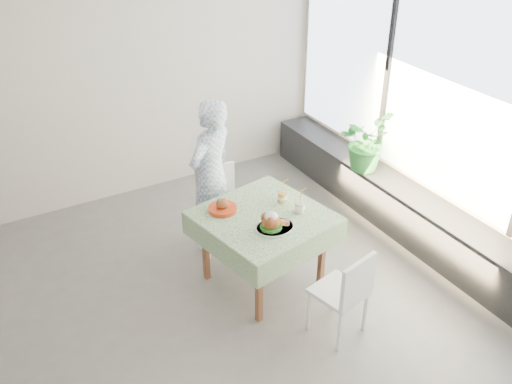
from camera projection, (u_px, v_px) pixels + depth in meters
floor at (168, 337)px, 4.78m from camera, size 6.00×6.00×0.00m
wall_back at (66, 88)px, 5.94m from camera, size 6.00×0.02×2.80m
wall_right at (454, 113)px, 5.36m from camera, size 0.02×5.00×2.80m
window_pane at (456, 88)px, 5.22m from camera, size 0.01×4.80×2.18m
window_ledge at (420, 221)px, 5.86m from camera, size 0.40×4.80×0.50m
cafe_table at (263, 241)px, 5.19m from camera, size 1.21×1.21×0.74m
chair_far at (220, 223)px, 5.80m from camera, size 0.48×0.48×0.85m
chair_near at (339, 307)px, 4.73m from camera, size 0.47×0.47×0.82m
diner at (211, 176)px, 5.55m from camera, size 0.69×0.59×1.59m
main_dish at (273, 224)px, 4.83m from camera, size 0.34×0.34×0.17m
juice_cup_orange at (282, 196)px, 5.21m from camera, size 0.09×0.09×0.26m
juice_cup_lemonade at (300, 206)px, 5.06m from camera, size 0.10×0.10×0.27m
second_dish at (223, 207)px, 5.09m from camera, size 0.26×0.26×0.12m
potted_plant at (365, 141)px, 6.16m from camera, size 0.76×0.74×0.65m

